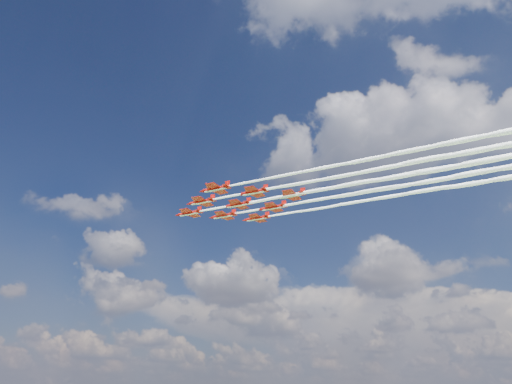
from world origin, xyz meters
TOP-DOWN VIEW (x-y plane):
  - jet_lead at (26.55, 6.01)m, footprint 107.00×9.20m
  - jet_row2_port at (35.63, -0.53)m, footprint 107.00×9.20m
  - jet_row2_starb at (35.08, 13.26)m, footprint 107.00×9.20m
  - jet_row3_port at (44.71, -7.07)m, footprint 107.00×9.20m
  - jet_row3_centre at (44.16, 6.72)m, footprint 107.00×9.20m
  - jet_row3_starb at (43.60, 20.51)m, footprint 107.00×9.20m
  - jet_row4_port at (53.23, 0.18)m, footprint 107.00×9.20m
  - jet_row4_starb at (52.68, 13.97)m, footprint 107.00×9.20m
  - jet_tail at (61.76, 7.43)m, footprint 107.00×9.20m

SIDE VIEW (x-z plane):
  - jet_lead at x=26.55m, z-range 82.98..85.47m
  - jet_row2_port at x=35.63m, z-range 82.98..85.47m
  - jet_row2_starb at x=35.08m, z-range 82.98..85.47m
  - jet_row3_port at x=44.71m, z-range 82.98..85.47m
  - jet_row3_centre at x=44.16m, z-range 82.98..85.47m
  - jet_row3_starb at x=43.60m, z-range 82.98..85.47m
  - jet_row4_port at x=53.23m, z-range 82.98..85.47m
  - jet_row4_starb at x=52.68m, z-range 82.98..85.47m
  - jet_tail at x=61.76m, z-range 82.98..85.47m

